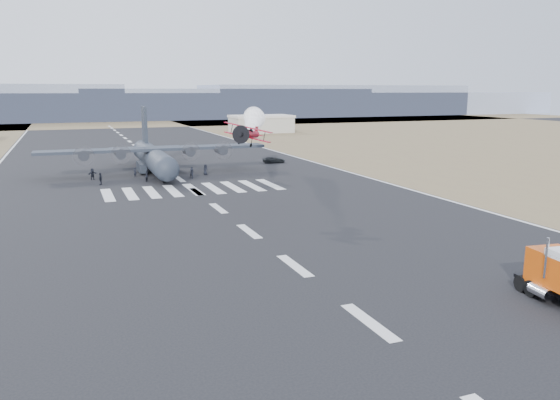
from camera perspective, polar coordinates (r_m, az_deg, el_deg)
ground at (r=35.37m, az=9.33°, el=-12.47°), size 500.00×500.00×0.00m
scrub_far at (r=258.58m, az=-17.85°, el=7.70°), size 500.00×80.00×0.00m
runway_markings at (r=90.38m, az=-10.43°, el=2.15°), size 60.00×260.00×0.01m
ridge_seg_d at (r=288.24m, az=-18.34°, el=9.29°), size 150.00×50.00×13.00m
ridge_seg_e at (r=299.14m, az=-5.66°, el=10.05°), size 150.00×50.00×15.00m
ridge_seg_f at (r=323.02m, az=5.68°, el=10.32°), size 150.00×50.00×17.00m
ridge_seg_g at (r=357.34m, az=15.14°, el=9.76°), size 150.00×50.00×13.00m
hangar_right at (r=188.78m, az=-1.98°, el=7.98°), size 20.50×12.50×5.90m
aerobatic_biplane at (r=65.03m, az=-3.25°, el=6.91°), size 5.81×5.55×2.81m
smoke_trail at (r=92.79m, az=-2.79°, el=8.41°), size 13.08×32.39×3.73m
transport_aircraft at (r=98.51m, az=-13.09°, el=4.49°), size 38.63×31.85×11.19m
support_vehicle at (r=109.10m, az=-0.63°, el=4.22°), size 4.54×2.35×1.22m
crew_a at (r=94.00m, az=-14.91°, el=2.80°), size 0.74×0.75×1.59m
crew_b at (r=89.06m, az=-13.68°, el=2.46°), size 0.93×1.02×1.79m
crew_c at (r=90.40m, az=-9.18°, el=2.75°), size 0.66×1.18×1.74m
crew_d at (r=87.86m, az=-18.25°, el=2.12°), size 0.86×1.21×1.87m
crew_e at (r=94.29m, az=-7.80°, el=3.17°), size 1.03×0.85×1.81m
crew_f at (r=93.19m, az=-19.01°, el=2.58°), size 1.78×1.41×1.89m
crew_g at (r=89.73m, az=-12.45°, el=2.53°), size 0.77×0.75×1.64m
crew_h at (r=91.10m, az=-9.16°, el=2.84°), size 1.03×0.90×1.81m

